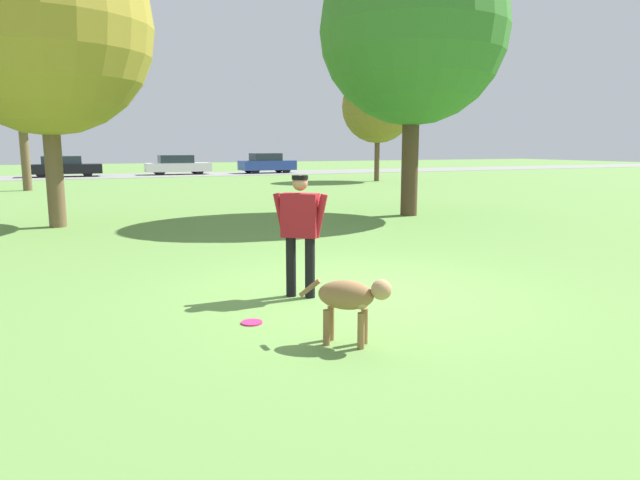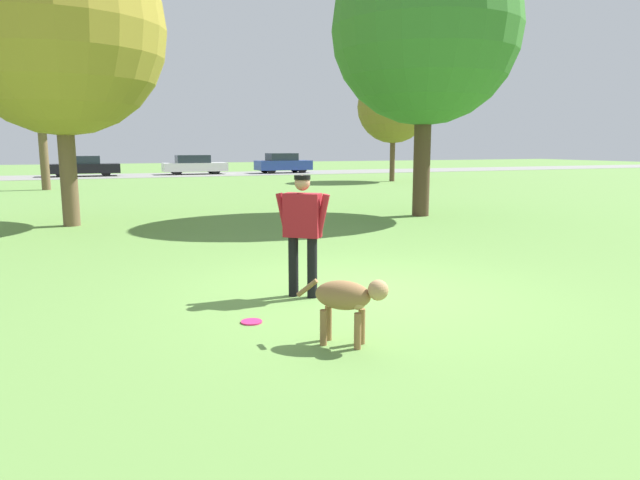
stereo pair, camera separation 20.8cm
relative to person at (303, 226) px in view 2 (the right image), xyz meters
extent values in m
plane|color=#608C42|center=(0.74, -0.11, -0.94)|extent=(120.00, 120.00, 0.00)
cube|color=gray|center=(0.74, 32.61, -0.93)|extent=(120.00, 6.00, 0.01)
cylinder|color=black|center=(0.10, -0.08, -0.54)|extent=(0.18, 0.18, 0.79)
cylinder|color=black|center=(-0.10, 0.08, -0.54)|extent=(0.18, 0.18, 0.79)
cube|color=maroon|center=(0.00, 0.00, 0.13)|extent=(0.50, 0.47, 0.56)
cylinder|color=maroon|center=(0.20, -0.17, 0.13)|extent=(0.22, 0.20, 0.57)
cylinder|color=maroon|center=(-0.20, 0.17, 0.13)|extent=(0.22, 0.20, 0.57)
sphere|color=#A87A5B|center=(0.00, 0.00, 0.54)|extent=(0.28, 0.28, 0.20)
cylinder|color=black|center=(0.00, 0.00, 0.61)|extent=(0.29, 0.29, 0.05)
ellipsoid|color=olive|center=(-0.28, -1.85, -0.44)|extent=(0.61, 0.59, 0.29)
ellipsoid|color=tan|center=(-0.16, -1.95, -0.49)|extent=(0.25, 0.26, 0.16)
sphere|color=tan|center=(-0.01, -2.08, -0.36)|extent=(0.28, 0.28, 0.20)
cylinder|color=olive|center=(-0.10, -1.90, -0.76)|extent=(0.10, 0.10, 0.36)
cylinder|color=olive|center=(-0.20, -2.02, -0.76)|extent=(0.10, 0.10, 0.36)
cylinder|color=olive|center=(-0.36, -1.67, -0.76)|extent=(0.10, 0.10, 0.36)
cylinder|color=olive|center=(-0.46, -1.79, -0.76)|extent=(0.10, 0.10, 0.36)
cylinder|color=olive|center=(-0.56, -1.60, -0.39)|extent=(0.20, 0.19, 0.20)
cylinder|color=#E52366|center=(-0.92, -0.82, -0.93)|extent=(0.24, 0.24, 0.02)
torus|color=#E52366|center=(-0.92, -0.82, -0.93)|extent=(0.24, 0.24, 0.02)
cylinder|color=brown|center=(-2.89, 8.43, 0.46)|extent=(0.40, 0.40, 2.79)
sphere|color=olive|center=(-2.89, 8.43, 3.71)|extent=(4.96, 4.96, 4.96)
cylinder|color=brown|center=(13.24, 20.97, 0.35)|extent=(0.28, 0.28, 2.57)
sphere|color=olive|center=(13.24, 20.97, 3.10)|extent=(3.92, 3.92, 3.92)
cylinder|color=brown|center=(-4.11, 21.42, 0.57)|extent=(0.37, 0.37, 3.03)
sphere|color=#4C8938|center=(-4.11, 21.42, 3.13)|extent=(2.78, 2.78, 2.78)
cylinder|color=#4C3826|center=(6.15, 6.89, 0.62)|extent=(0.46, 0.46, 3.12)
sphere|color=#38752D|center=(6.15, 6.89, 4.08)|extent=(5.07, 5.07, 5.07)
cube|color=black|center=(-2.53, 32.89, -0.43)|extent=(4.40, 1.78, 0.58)
cube|color=#232D38|center=(-2.66, 32.89, 0.11)|extent=(2.29, 1.53, 0.51)
cylinder|color=black|center=(-1.21, 33.65, -0.63)|extent=(0.61, 0.20, 0.61)
cylinder|color=black|center=(-1.21, 32.12, -0.63)|extent=(0.61, 0.20, 0.61)
cylinder|color=black|center=(-3.85, 33.66, -0.63)|extent=(0.61, 0.20, 0.61)
cylinder|color=black|center=(-3.85, 32.13, -0.63)|extent=(0.61, 0.20, 0.61)
cube|color=white|center=(4.55, 32.85, -0.44)|extent=(4.28, 1.74, 0.57)
cube|color=#232D38|center=(4.42, 32.85, 0.11)|extent=(2.23, 1.48, 0.53)
cylinder|color=black|center=(5.84, 33.57, -0.63)|extent=(0.62, 0.21, 0.62)
cylinder|color=black|center=(5.82, 32.11, -0.63)|extent=(0.62, 0.21, 0.62)
cylinder|color=black|center=(3.28, 33.59, -0.63)|extent=(0.62, 0.21, 0.62)
cylinder|color=black|center=(3.26, 32.13, -0.63)|extent=(0.62, 0.21, 0.62)
cube|color=#284293|center=(10.77, 32.31, -0.37)|extent=(3.96, 1.80, 0.67)
cube|color=#232D38|center=(10.65, 32.30, 0.22)|extent=(2.08, 1.50, 0.52)
cylinder|color=black|center=(11.91, 33.06, -0.61)|extent=(0.66, 0.22, 0.66)
cylinder|color=black|center=(11.96, 31.64, -0.61)|extent=(0.66, 0.22, 0.66)
cylinder|color=black|center=(9.57, 32.98, -0.61)|extent=(0.66, 0.22, 0.66)
cylinder|color=black|center=(9.62, 31.55, -0.61)|extent=(0.66, 0.22, 0.66)
camera|label=1|loc=(-2.75, -6.68, 1.01)|focal=32.00mm
camera|label=2|loc=(-2.55, -6.76, 1.01)|focal=32.00mm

